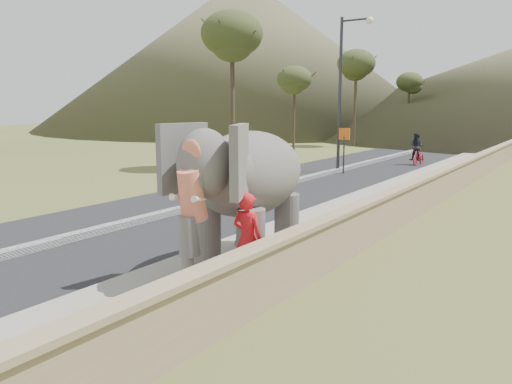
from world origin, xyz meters
TOP-DOWN VIEW (x-y plane):
  - ground at (0.00, 0.00)m, footprint 160.00×160.00m
  - road at (-5.00, 10.00)m, footprint 7.00×120.00m
  - median at (-5.00, 10.00)m, footprint 0.35×120.00m
  - walkway at (0.00, 10.00)m, footprint 3.00×120.00m
  - parapet at (1.65, 10.00)m, footprint 0.30×120.00m
  - lamppost at (-4.69, 17.40)m, footprint 1.76×0.36m
  - signboard at (-4.50, 17.02)m, footprint 0.60×0.08m
  - hill_left at (-38.00, 55.00)m, footprint 60.00×60.00m
  - elephant_and_man at (0.02, 1.94)m, footprint 2.68×4.47m
  - motorcyclist at (-2.42, 23.07)m, footprint 0.90×1.85m

SIDE VIEW (x-z plane):
  - ground at x=0.00m, z-range 0.00..0.00m
  - road at x=-5.00m, z-range 0.00..0.03m
  - walkway at x=0.00m, z-range 0.00..0.15m
  - median at x=-5.00m, z-range 0.00..0.22m
  - parapet at x=1.65m, z-range 0.00..1.10m
  - motorcyclist at x=-2.42m, z-range -0.22..1.74m
  - signboard at x=-4.50m, z-range 0.44..2.84m
  - elephant_and_man at x=0.02m, z-range 0.14..3.19m
  - lamppost at x=-4.69m, z-range 0.87..8.87m
  - hill_left at x=-38.00m, z-range 0.00..22.00m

